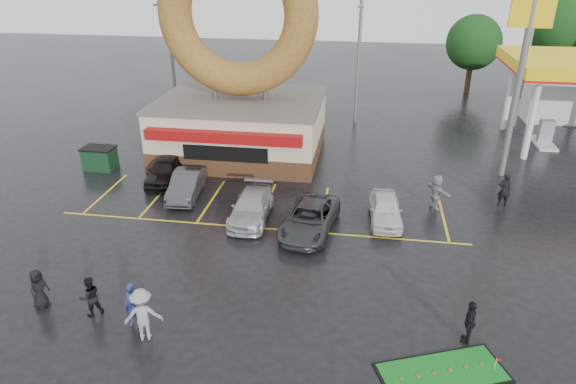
# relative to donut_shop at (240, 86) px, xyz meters

# --- Properties ---
(ground) EXTENTS (120.00, 120.00, 0.00)m
(ground) POSITION_rel_donut_shop_xyz_m (3.00, -12.97, -4.46)
(ground) COLOR black
(ground) RESTS_ON ground
(donut_shop) EXTENTS (10.20, 8.70, 13.50)m
(donut_shop) POSITION_rel_donut_shop_xyz_m (0.00, 0.00, 0.00)
(donut_shop) COLOR #472B19
(donut_shop) RESTS_ON ground
(shell_sign) EXTENTS (2.20, 0.36, 10.60)m
(shell_sign) POSITION_rel_donut_shop_xyz_m (16.00, -0.97, 2.91)
(shell_sign) COLOR slate
(shell_sign) RESTS_ON ground
(streetlight_left) EXTENTS (0.40, 2.21, 9.00)m
(streetlight_left) POSITION_rel_donut_shop_xyz_m (-7.00, 6.95, 0.32)
(streetlight_left) COLOR slate
(streetlight_left) RESTS_ON ground
(streetlight_mid) EXTENTS (0.40, 2.21, 9.00)m
(streetlight_mid) POSITION_rel_donut_shop_xyz_m (7.00, 7.95, 0.32)
(streetlight_mid) COLOR slate
(streetlight_mid) RESTS_ON ground
(streetlight_right) EXTENTS (0.40, 2.21, 9.00)m
(streetlight_right) POSITION_rel_donut_shop_xyz_m (19.00, 8.95, 0.32)
(streetlight_right) COLOR slate
(streetlight_right) RESTS_ON ground
(tree_far_c) EXTENTS (6.30, 6.30, 9.00)m
(tree_far_c) POSITION_rel_donut_shop_xyz_m (25.00, 21.03, 1.37)
(tree_far_c) COLOR #332114
(tree_far_c) RESTS_ON ground
(tree_far_d) EXTENTS (4.90, 4.90, 7.00)m
(tree_far_d) POSITION_rel_donut_shop_xyz_m (17.00, 19.03, 0.07)
(tree_far_d) COLOR #332114
(tree_far_d) RESTS_ON ground
(car_black) EXTENTS (2.08, 4.23, 1.39)m
(car_black) POSITION_rel_donut_shop_xyz_m (-3.33, -4.97, -3.77)
(car_black) COLOR black
(car_black) RESTS_ON ground
(car_dgrey) EXTENTS (1.81, 4.18, 1.34)m
(car_dgrey) POSITION_rel_donut_shop_xyz_m (-1.46, -6.67, -3.80)
(car_dgrey) COLOR #333335
(car_dgrey) RESTS_ON ground
(car_silver) EXTENTS (1.87, 4.41, 1.27)m
(car_silver) POSITION_rel_donut_shop_xyz_m (2.56, -8.66, -3.83)
(car_silver) COLOR #A5A5AA
(car_silver) RESTS_ON ground
(car_grey) EXTENTS (2.78, 4.99, 1.32)m
(car_grey) POSITION_rel_donut_shop_xyz_m (5.55, -9.43, -3.81)
(car_grey) COLOR #323235
(car_grey) RESTS_ON ground
(car_white) EXTENTS (1.73, 3.83, 1.28)m
(car_white) POSITION_rel_donut_shop_xyz_m (9.09, -7.87, -3.83)
(car_white) COLOR silver
(car_white) RESTS_ON ground
(person_blue) EXTENTS (0.66, 0.47, 1.73)m
(person_blue) POSITION_rel_donut_shop_xyz_m (0.26, -17.16, -3.60)
(person_blue) COLOR navy
(person_blue) RESTS_ON ground
(person_blackjkt) EXTENTS (0.97, 0.96, 1.58)m
(person_blackjkt) POSITION_rel_donut_shop_xyz_m (-1.53, -16.83, -3.68)
(person_blackjkt) COLOR black
(person_blackjkt) RESTS_ON ground
(person_hoodie) EXTENTS (1.44, 1.10, 1.97)m
(person_hoodie) POSITION_rel_donut_shop_xyz_m (0.87, -17.71, -3.48)
(person_hoodie) COLOR gray
(person_hoodie) RESTS_ON ground
(person_bystander) EXTENTS (0.64, 0.85, 1.57)m
(person_bystander) POSITION_rel_donut_shop_xyz_m (-3.65, -16.68, -3.68)
(person_bystander) COLOR black
(person_bystander) RESTS_ON ground
(person_cameraman) EXTENTS (0.67, 1.02, 1.62)m
(person_cameraman) POSITION_rel_donut_shop_xyz_m (11.76, -16.14, -3.65)
(person_cameraman) COLOR black
(person_cameraman) RESTS_ON ground
(person_walker_near) EXTENTS (1.38, 1.71, 1.83)m
(person_walker_near) POSITION_rel_donut_shop_xyz_m (11.66, -6.04, -3.55)
(person_walker_near) COLOR gray
(person_walker_near) RESTS_ON ground
(person_walker_far) EXTENTS (0.68, 0.47, 1.78)m
(person_walker_far) POSITION_rel_donut_shop_xyz_m (15.15, -5.20, -3.57)
(person_walker_far) COLOR black
(person_walker_far) RESTS_ON ground
(dumpster) EXTENTS (1.83, 1.25, 1.30)m
(dumpster) POSITION_rel_donut_shop_xyz_m (-7.92, -3.83, -3.81)
(dumpster) COLOR #163B20
(dumpster) RESTS_ON ground
(putting_green) EXTENTS (4.41, 3.14, 0.51)m
(putting_green) POSITION_rel_donut_shop_xyz_m (10.77, -17.82, -4.43)
(putting_green) COLOR black
(putting_green) RESTS_ON ground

